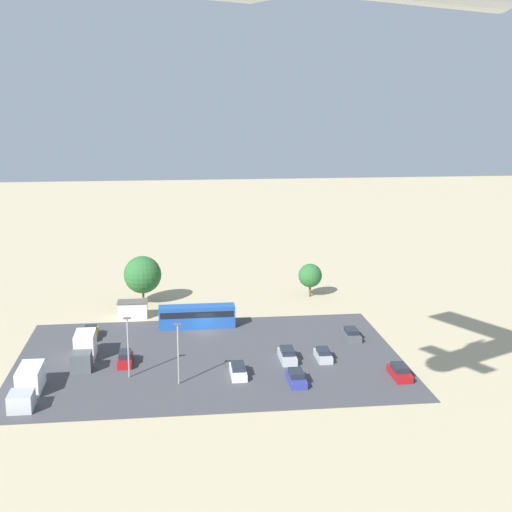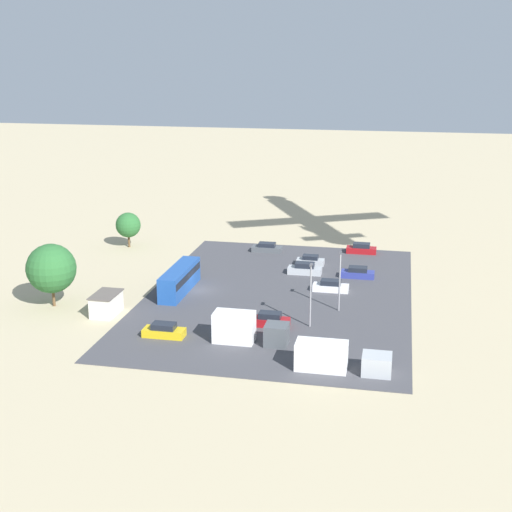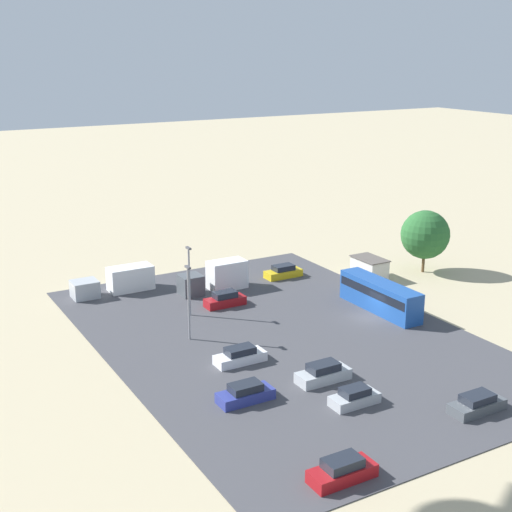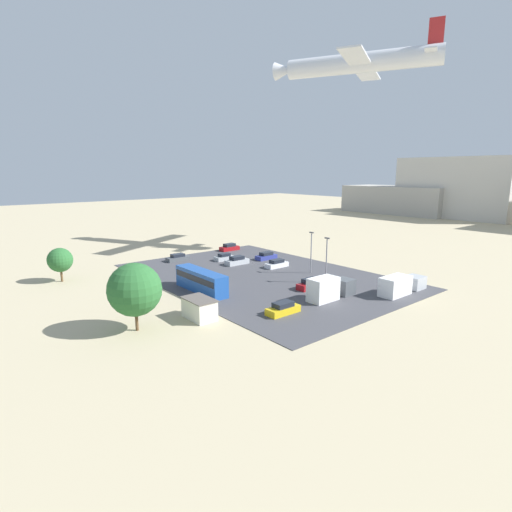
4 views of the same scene
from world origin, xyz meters
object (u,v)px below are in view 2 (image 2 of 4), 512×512
at_px(shed_building, 106,304).
at_px(parked_car_7, 358,273).
at_px(parked_car_0, 361,249).
at_px(parked_car_6, 267,248).
at_px(parked_car_1, 270,320).
at_px(parked_truck_0, 337,358).
at_px(parked_car_4, 305,269).
at_px(parked_car_5, 310,261).
at_px(parked_car_2, 164,331).
at_px(parked_car_3, 331,286).
at_px(parked_truck_1, 246,329).
at_px(bus, 180,279).

bearing_deg(shed_building, parked_car_7, 125.37).
bearing_deg(parked_car_0, parked_car_6, -81.31).
height_order(parked_car_1, parked_truck_0, parked_truck_0).
distance_m(shed_building, parked_truck_0, 30.33).
distance_m(shed_building, parked_car_0, 43.42).
height_order(parked_car_4, parked_truck_0, parked_truck_0).
bearing_deg(parked_car_1, parked_car_4, 176.61).
bearing_deg(parked_car_5, parked_car_4, -2.53).
relative_size(parked_car_2, parked_truck_0, 0.49).
xyz_separation_m(parked_car_3, parked_truck_1, (18.93, -7.23, 0.89)).
distance_m(bus, parked_truck_0, 29.86).
distance_m(parked_car_4, parked_car_7, 7.44).
xyz_separation_m(parked_car_6, parked_truck_1, (35.88, 4.50, 0.92)).
xyz_separation_m(parked_car_1, parked_car_2, (5.44, -10.89, -0.04)).
bearing_deg(parked_car_4, parked_truck_0, -166.46).
bearing_deg(parked_car_5, parked_car_2, -21.97).
height_order(parked_car_0, parked_car_2, parked_car_0).
relative_size(parked_car_5, parked_truck_1, 0.50).
bearing_deg(bus, parked_car_5, 45.65).
xyz_separation_m(parked_car_4, parked_car_6, (-10.22, -7.37, -0.08)).
bearing_deg(parked_car_4, bus, 126.10).
xyz_separation_m(parked_car_4, parked_car_5, (-4.61, 0.20, -0.08)).
bearing_deg(parked_car_4, parked_car_3, -147.07).
distance_m(shed_building, parked_car_7, 35.06).
xyz_separation_m(parked_car_6, parked_car_7, (10.38, 14.81, 0.03)).
distance_m(parked_car_0, parked_car_6, 14.72).
height_order(parked_car_2, parked_car_4, parked_car_4).
bearing_deg(parked_truck_1, parked_car_4, 173.61).
bearing_deg(parked_car_6, parked_car_0, 98.69).
height_order(parked_car_7, parked_truck_1, parked_truck_1).
bearing_deg(parked_car_2, parked_car_4, 154.95).
distance_m(parked_car_5, parked_car_7, 8.67).
bearing_deg(parked_truck_0, parked_car_0, -179.72).
bearing_deg(parked_car_1, parked_truck_1, -17.69).
bearing_deg(parked_car_7, parked_car_4, -91.25).
height_order(parked_car_3, parked_car_7, parked_car_7).
bearing_deg(parked_car_6, parked_truck_1, 7.15).
distance_m(parked_car_1, parked_car_6, 31.28).
relative_size(parked_car_3, parked_car_5, 1.16).
relative_size(shed_building, bus, 0.42).
relative_size(parked_car_3, parked_car_4, 0.99).
bearing_deg(parked_car_0, parked_car_7, 1.18).
bearing_deg(parked_truck_1, bus, -140.64).
bearing_deg(bus, parked_car_4, 36.10).
relative_size(bus, parked_car_3, 2.37).
bearing_deg(parked_car_5, shed_building, -40.43).
bearing_deg(parked_car_4, parked_truck_1, 173.61).
bearing_deg(parked_car_2, parked_car_5, 158.03).
xyz_separation_m(shed_building, parked_car_1, (-0.01, 19.94, -0.54)).
bearing_deg(parked_car_5, parked_car_0, 138.33).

